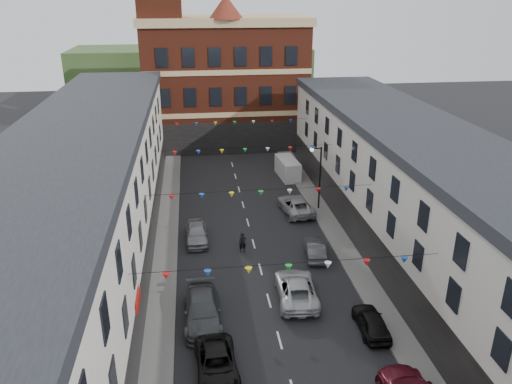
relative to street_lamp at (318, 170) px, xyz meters
name	(u,v)px	position (x,y,z in m)	size (l,w,h in m)	color
ground	(269,301)	(-6.55, -14.00, -3.90)	(160.00, 160.00, 0.00)	black
pavement_left	(163,290)	(-13.45, -12.00, -3.83)	(1.80, 64.00, 0.15)	#605E5B
pavement_right	(361,276)	(0.35, -12.00, -3.83)	(1.80, 64.00, 0.15)	#605E5B
terrace_left	(74,230)	(-18.33, -13.00, 1.44)	(8.40, 56.00, 10.70)	silver
terrace_right	(443,217)	(5.23, -13.00, 0.95)	(8.40, 56.00, 9.70)	#B5B2A9
civic_building	(225,81)	(-6.55, 23.95, 4.23)	(20.60, 13.30, 18.50)	maroon
clock_tower	(161,27)	(-14.05, 21.00, 11.03)	(5.60, 5.60, 30.00)	maroon
distant_hill	(192,77)	(-10.55, 48.00, 1.10)	(40.00, 14.00, 10.00)	#315025
street_lamp	(318,170)	(0.00, 0.00, 0.00)	(1.10, 0.36, 6.00)	black
car_left_c	(217,364)	(-10.28, -20.28, -3.26)	(2.13, 4.62, 1.28)	black
car_left_d	(202,310)	(-10.88, -15.61, -3.11)	(2.21, 5.45, 1.58)	#3F4246
car_left_e	(197,233)	(-11.03, -4.95, -3.17)	(1.73, 4.29, 1.46)	gray
car_right_d	(371,322)	(-1.05, -17.86, -3.26)	(1.53, 3.80, 1.29)	black
car_right_e	(315,249)	(-2.22, -8.61, -3.26)	(1.36, 3.89, 1.28)	#44454A
car_right_f	(296,205)	(-1.99, -0.36, -3.18)	(2.41, 5.23, 1.45)	#9D9FA2
moving_car	(296,288)	(-4.75, -13.94, -3.16)	(2.49, 5.39, 1.50)	#B5B9BD
white_van	(288,168)	(-0.95, 9.00, -2.89)	(1.76, 4.58, 2.03)	silver
pedestrian	(243,243)	(-7.56, -7.22, -3.10)	(0.59, 0.39, 1.61)	black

